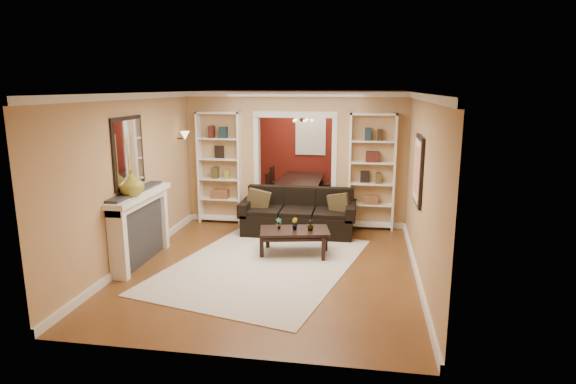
% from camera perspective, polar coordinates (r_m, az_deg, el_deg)
% --- Properties ---
extents(floor, '(8.00, 8.00, 0.00)m').
position_cam_1_polar(floor, '(8.99, -0.29, -5.72)').
color(floor, brown).
rests_on(floor, ground).
extents(ceiling, '(8.00, 8.00, 0.00)m').
position_cam_1_polar(ceiling, '(8.55, -0.31, 11.75)').
color(ceiling, white).
rests_on(ceiling, ground).
extents(wall_back, '(8.00, 0.00, 8.00)m').
position_cam_1_polar(wall_back, '(12.60, 2.72, 5.78)').
color(wall_back, tan).
rests_on(wall_back, ground).
extents(wall_front, '(8.00, 0.00, 8.00)m').
position_cam_1_polar(wall_front, '(4.87, -8.10, -5.00)').
color(wall_front, tan).
rests_on(wall_front, ground).
extents(wall_left, '(0.00, 8.00, 8.00)m').
position_cam_1_polar(wall_left, '(9.31, -14.11, 3.07)').
color(wall_left, tan).
rests_on(wall_left, ground).
extents(wall_right, '(0.00, 8.00, 8.00)m').
position_cam_1_polar(wall_right, '(8.60, 14.68, 2.30)').
color(wall_right, tan).
rests_on(wall_right, ground).
extents(partition_wall, '(4.50, 0.15, 2.70)m').
position_cam_1_polar(partition_wall, '(9.84, 0.86, 3.94)').
color(partition_wall, tan).
rests_on(partition_wall, floor).
extents(red_back_panel, '(4.44, 0.04, 2.64)m').
position_cam_1_polar(red_back_panel, '(12.57, 2.70, 5.63)').
color(red_back_panel, maroon).
rests_on(red_back_panel, floor).
extents(dining_window, '(0.78, 0.03, 0.98)m').
position_cam_1_polar(dining_window, '(12.51, 2.69, 6.65)').
color(dining_window, '#8CA5CC').
rests_on(dining_window, wall_back).
extents(area_rug, '(3.41, 4.18, 0.01)m').
position_cam_1_polar(area_rug, '(7.80, -3.01, -8.58)').
color(area_rug, beige).
rests_on(area_rug, floor).
extents(sofa, '(2.20, 0.95, 0.86)m').
position_cam_1_polar(sofa, '(9.28, 1.21, -2.39)').
color(sofa, black).
rests_on(sofa, floor).
extents(pillow_left, '(0.44, 0.14, 0.44)m').
position_cam_1_polar(pillow_left, '(9.34, -3.55, -0.99)').
color(pillow_left, brown).
rests_on(pillow_left, sofa).
extents(pillow_right, '(0.41, 0.22, 0.39)m').
position_cam_1_polar(pillow_right, '(9.14, 6.05, -1.48)').
color(pillow_right, brown).
rests_on(pillow_right, sofa).
extents(coffee_table, '(1.25, 0.84, 0.44)m').
position_cam_1_polar(coffee_table, '(8.19, 0.78, -5.95)').
color(coffee_table, black).
rests_on(coffee_table, floor).
extents(plant_left, '(0.12, 0.10, 0.19)m').
position_cam_1_polar(plant_left, '(8.14, -1.09, -3.76)').
color(plant_left, '#336626').
rests_on(plant_left, coffee_table).
extents(plant_center, '(0.14, 0.14, 0.20)m').
position_cam_1_polar(plant_center, '(8.10, 0.78, -3.80)').
color(plant_center, '#336626').
rests_on(plant_center, coffee_table).
extents(plant_right, '(0.15, 0.15, 0.19)m').
position_cam_1_polar(plant_right, '(8.07, 2.67, -3.92)').
color(plant_right, '#336626').
rests_on(plant_right, coffee_table).
extents(bookshelf_left, '(0.90, 0.30, 2.30)m').
position_cam_1_polar(bookshelf_left, '(10.05, -8.08, 2.84)').
color(bookshelf_left, white).
rests_on(bookshelf_left, floor).
extents(bookshelf_right, '(0.90, 0.30, 2.30)m').
position_cam_1_polar(bookshelf_right, '(9.61, 9.90, 2.34)').
color(bookshelf_right, white).
rests_on(bookshelf_right, floor).
extents(fireplace, '(0.32, 1.70, 1.16)m').
position_cam_1_polar(fireplace, '(8.08, -16.94, -4.09)').
color(fireplace, white).
rests_on(fireplace, floor).
extents(vase, '(0.42, 0.42, 0.40)m').
position_cam_1_polar(vase, '(7.68, -18.09, 1.00)').
color(vase, olive).
rests_on(vase, fireplace).
extents(mirror, '(0.03, 0.95, 1.10)m').
position_cam_1_polar(mirror, '(7.89, -18.42, 4.51)').
color(mirror, silver).
rests_on(mirror, wall_left).
extents(wall_sconce, '(0.18, 0.18, 0.22)m').
position_cam_1_polar(wall_sconce, '(9.71, -12.44, 6.39)').
color(wall_sconce, '#FFE0A5').
rests_on(wall_sconce, wall_left).
extents(framed_art, '(0.04, 0.85, 1.05)m').
position_cam_1_polar(framed_art, '(7.58, 15.14, 2.50)').
color(framed_art, black).
rests_on(framed_art, wall_right).
extents(dining_table, '(1.81, 1.01, 0.64)m').
position_cam_1_polar(dining_table, '(11.63, 1.68, 0.08)').
color(dining_table, black).
rests_on(dining_table, floor).
extents(dining_chair_nw, '(0.46, 0.46, 0.85)m').
position_cam_1_polar(dining_chair_nw, '(11.40, -1.25, 0.38)').
color(dining_chair_nw, black).
rests_on(dining_chair_nw, floor).
extents(dining_chair_ne, '(0.44, 0.44, 0.84)m').
position_cam_1_polar(dining_chair_ne, '(11.26, 4.26, 0.16)').
color(dining_chair_ne, black).
rests_on(dining_chair_ne, floor).
extents(dining_chair_sw, '(0.54, 0.54, 0.90)m').
position_cam_1_polar(dining_chair_sw, '(11.97, -0.73, 1.08)').
color(dining_chair_sw, black).
rests_on(dining_chair_sw, floor).
extents(dining_chair_se, '(0.58, 0.58, 0.90)m').
position_cam_1_polar(dining_chair_se, '(11.84, 4.52, 0.91)').
color(dining_chair_se, black).
rests_on(dining_chair_se, floor).
extents(chandelier, '(0.50, 0.50, 0.30)m').
position_cam_1_polar(chandelier, '(11.25, 1.99, 8.42)').
color(chandelier, '#3B281A').
rests_on(chandelier, ceiling).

